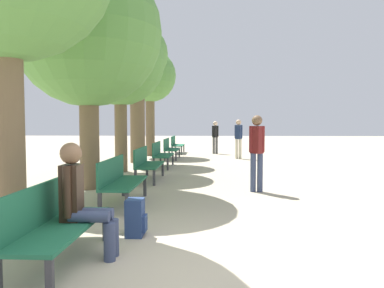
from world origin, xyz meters
TOP-DOWN VIEW (x-y plane):
  - ground_plane at (0.00, 0.00)m, footprint 80.00×80.00m
  - bench_row_0 at (-1.70, 0.22)m, footprint 0.54×1.75m
  - bench_row_1 at (-1.70, 3.15)m, footprint 0.54×1.75m
  - bench_row_2 at (-1.70, 6.09)m, footprint 0.54×1.75m
  - bench_row_3 at (-1.70, 9.02)m, footprint 0.54×1.75m
  - bench_row_4 at (-1.70, 11.95)m, footprint 0.54×1.75m
  - bench_row_5 at (-1.70, 14.88)m, footprint 0.54×1.75m
  - tree_row_1 at (-2.77, 4.78)m, footprint 3.32×3.32m
  - tree_row_2 at (-2.77, 7.81)m, footprint 2.73×2.73m
  - tree_row_3 at (-2.77, 10.49)m, footprint 2.33×2.33m
  - tree_row_4 at (-2.77, 13.50)m, footprint 2.39×2.39m
  - person_seated at (-1.45, 0.43)m, footprint 0.62×0.35m
  - backpack at (-1.03, 1.27)m, footprint 0.26×0.28m
  - pedestrian_near at (1.18, 12.19)m, footprint 0.33×0.28m
  - pedestrian_mid at (0.24, 14.72)m, footprint 0.32×0.28m
  - pedestrian_far at (0.99, 4.58)m, footprint 0.34×0.30m

SIDE VIEW (x-z plane):
  - ground_plane at x=0.00m, z-range 0.00..0.00m
  - backpack at x=-1.03m, z-range 0.00..0.49m
  - bench_row_0 at x=-1.70m, z-range 0.06..0.91m
  - bench_row_1 at x=-1.70m, z-range 0.06..0.91m
  - bench_row_2 at x=-1.70m, z-range 0.06..0.91m
  - bench_row_3 at x=-1.70m, z-range 0.06..0.91m
  - bench_row_4 at x=-1.70m, z-range 0.06..0.91m
  - bench_row_5 at x=-1.70m, z-range 0.06..0.91m
  - person_seated at x=-1.45m, z-range 0.03..1.32m
  - pedestrian_mid at x=0.24m, z-range 0.12..1.71m
  - pedestrian_near at x=1.18m, z-range 0.12..1.77m
  - pedestrian_far at x=0.99m, z-range 0.12..1.79m
  - tree_row_2 at x=-2.77m, z-range 0.98..5.75m
  - tree_row_1 at x=-2.77m, z-range 0.90..6.09m
  - tree_row_4 at x=-2.77m, z-range 1.15..6.01m
  - tree_row_3 at x=-2.77m, z-range 1.28..6.53m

